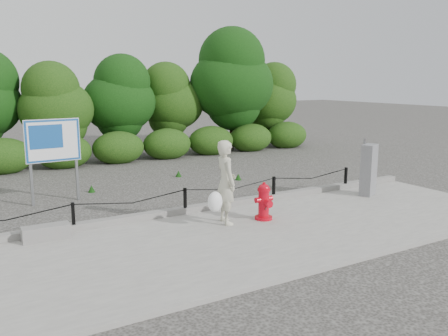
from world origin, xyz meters
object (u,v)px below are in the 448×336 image
object	(u,v)px
pedestrian	(225,183)
utility_cabinet	(369,170)
concrete_block	(46,232)
fire_hydrant	(264,202)
advertising_sign	(53,144)

from	to	relation	value
pedestrian	utility_cabinet	bearing A→B (deg)	-77.12
concrete_block	fire_hydrant	bearing A→B (deg)	-13.22
utility_cabinet	advertising_sign	size ratio (longest dim) A/B	0.70
concrete_block	advertising_sign	world-z (taller)	advertising_sign
concrete_block	advertising_sign	xyz separation A→B (m)	(0.79, 3.04, 1.29)
pedestrian	advertising_sign	xyz separation A→B (m)	(-2.70, 3.89, 0.56)
concrete_block	utility_cabinet	xyz separation A→B (m)	(8.03, -0.61, 0.54)
concrete_block	pedestrian	bearing A→B (deg)	-13.68
pedestrian	advertising_sign	bearing A→B (deg)	44.60
utility_cabinet	fire_hydrant	bearing A→B (deg)	161.87
pedestrian	concrete_block	distance (m)	3.67
pedestrian	utility_cabinet	size ratio (longest dim) A/B	1.20
concrete_block	utility_cabinet	bearing A→B (deg)	-4.33
concrete_block	utility_cabinet	size ratio (longest dim) A/B	0.59
pedestrian	utility_cabinet	world-z (taller)	pedestrian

